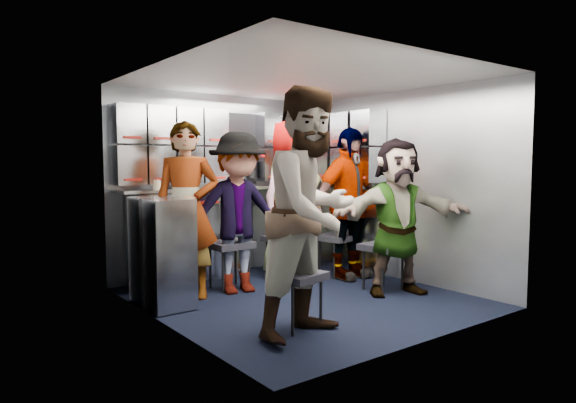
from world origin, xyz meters
TOP-DOWN VIEW (x-y plane):
  - floor at (0.00, 0.00)m, footprint 3.00×3.00m
  - wall_back at (0.00, 1.50)m, footprint 2.80×0.04m
  - wall_left at (-1.40, 0.00)m, footprint 0.04×3.00m
  - wall_right at (1.40, 0.00)m, footprint 0.04×3.00m
  - ceiling at (0.00, 0.00)m, footprint 2.80×3.00m
  - cart_bank_back at (0.00, 1.29)m, footprint 2.68×0.38m
  - cart_bank_left at (-1.19, 0.56)m, footprint 0.38×0.76m
  - counter at (0.00, 1.29)m, footprint 2.68×0.42m
  - locker_bank_back at (0.00, 1.35)m, footprint 2.68×0.28m
  - locker_bank_right at (1.25, 0.70)m, footprint 0.28×1.00m
  - right_cabinet at (1.25, 0.60)m, footprint 0.28×1.20m
  - coffee_niche at (0.18, 1.41)m, footprint 0.46×0.16m
  - red_latch_strip at (0.00, 1.09)m, footprint 2.60×0.02m
  - jump_seat_near_left at (-0.60, -0.70)m, footprint 0.45×0.44m
  - jump_seat_mid_left at (-0.37, 0.74)m, footprint 0.42×0.40m
  - jump_seat_center at (0.45, 0.91)m, footprint 0.47×0.45m
  - jump_seat_mid_right at (0.94, 0.53)m, footprint 0.47×0.45m
  - jump_seat_near_right at (0.86, -0.26)m, footprint 0.45×0.43m
  - attendant_standing at (-0.88, 0.68)m, footprint 0.74×0.69m
  - attendant_arc_a at (-0.60, -0.88)m, footprint 1.03×0.87m
  - attendant_arc_b at (-0.37, 0.56)m, footprint 1.13×0.78m
  - attendant_arc_c at (0.45, 0.73)m, footprint 0.94×0.68m
  - attendant_arc_d at (0.94, 0.35)m, footprint 1.02×0.49m
  - attendant_arc_e at (0.86, -0.44)m, footprint 1.51×0.98m
  - bottle_left at (-0.93, 1.24)m, footprint 0.06×0.06m
  - bottle_mid at (0.10, 1.24)m, footprint 0.06×0.06m
  - bottle_right at (0.55, 1.24)m, footprint 0.07×0.07m
  - cup_left at (-0.95, 1.23)m, footprint 0.08×0.08m
  - cup_right at (1.05, 1.23)m, footprint 0.07×0.07m

SIDE VIEW (x-z plane):
  - floor at x=0.00m, z-range 0.00..0.00m
  - jump_seat_near_left at x=-0.60m, z-range 0.17..0.62m
  - jump_seat_center at x=0.45m, z-range 0.18..0.64m
  - jump_seat_mid_right at x=0.94m, z-range 0.18..0.66m
  - jump_seat_near_right at x=0.86m, z-range 0.18..0.66m
  - jump_seat_mid_left at x=-0.37m, z-range 0.19..0.68m
  - cart_bank_back at x=0.00m, z-range 0.00..0.99m
  - cart_bank_left at x=-1.19m, z-range 0.00..0.99m
  - right_cabinet at x=1.25m, z-range 0.00..1.00m
  - attendant_arc_e at x=0.86m, z-range 0.00..1.56m
  - attendant_arc_b at x=-0.37m, z-range 0.00..1.61m
  - attendant_arc_d at x=0.94m, z-range 0.00..1.70m
  - attendant_standing at x=-0.88m, z-range 0.00..1.71m
  - red_latch_strip at x=0.00m, z-range 0.86..0.90m
  - attendant_arc_c at x=0.45m, z-range 0.00..1.80m
  - attendant_arc_a at x=-0.60m, z-range 0.00..1.88m
  - counter at x=0.00m, z-range 1.00..1.03m
  - wall_back at x=0.00m, z-range 0.00..2.10m
  - wall_left at x=-1.40m, z-range 0.00..2.10m
  - wall_right at x=1.40m, z-range 0.00..2.10m
  - cup_left at x=-0.95m, z-range 1.03..1.13m
  - cup_right at x=1.05m, z-range 1.03..1.14m
  - bottle_left at x=-0.93m, z-range 1.03..1.26m
  - bottle_right at x=0.55m, z-range 1.03..1.26m
  - bottle_mid at x=0.10m, z-range 1.03..1.29m
  - coffee_niche at x=0.18m, z-range 1.05..1.89m
  - locker_bank_back at x=0.00m, z-range 1.08..1.90m
  - locker_bank_right at x=1.25m, z-range 1.08..1.90m
  - ceiling at x=0.00m, z-range 2.09..2.11m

